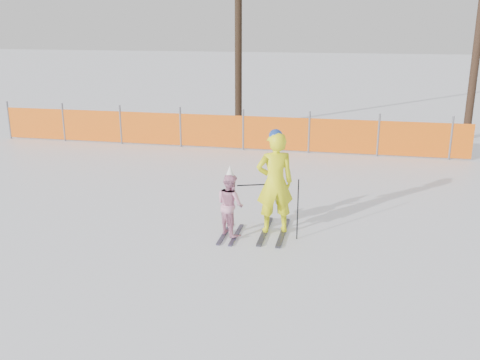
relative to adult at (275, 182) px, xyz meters
name	(u,v)px	position (x,y,z in m)	size (l,w,h in m)	color
ground	(234,241)	(-0.64, -0.53, -0.99)	(120.00, 120.00, 0.00)	white
adult	(275,182)	(0.00, 0.00, 0.00)	(0.80, 1.39, 1.97)	black
child	(230,204)	(-0.77, -0.28, -0.38)	(0.71, 1.03, 1.34)	black
ski_poles	(282,201)	(0.17, -0.18, -0.29)	(1.12, 0.21, 1.13)	black
safety_fence	(220,131)	(-2.64, 6.48, -0.43)	(14.63, 0.06, 1.25)	#595960
tree_trunks	(393,38)	(2.52, 9.89, 2.26)	(9.21, 0.91, 6.95)	#322116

